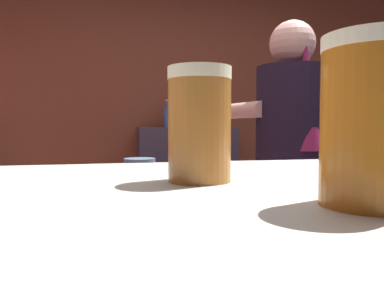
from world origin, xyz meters
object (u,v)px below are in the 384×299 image
bottle_olive_oil (193,119)px  pint_glass_far (199,125)px  pint_glass_near (373,122)px  bottle_soy (210,117)px  knife_block (360,147)px  mixing_bowl (140,163)px  bartender (291,166)px  bottle_hot_sauce (168,117)px  chefs_knife (302,164)px

bottle_olive_oil → pint_glass_far: bearing=-102.6°
pint_glass_near → bottle_soy: size_ratio=0.53×
pint_glass_near → bottle_soy: 3.25m
knife_block → mixing_bowl: size_ratio=1.61×
bottle_soy → bottle_olive_oil: (-0.19, -0.11, -0.03)m
bartender → bottle_hot_sauce: bearing=0.7°
bartender → chefs_knife: bearing=-45.5°
pint_glass_far → knife_block: bearing=49.2°
pint_glass_near → bottle_soy: bearing=76.9°
pint_glass_near → pint_glass_far: (-0.10, 0.16, -0.00)m
knife_block → bottle_soy: 1.48m
bottle_olive_oil → knife_block: bearing=-57.4°
pint_glass_near → mixing_bowl: bearing=90.7°
bartender → bottle_hot_sauce: 1.74m
bartender → pint_glass_near: 1.61m
knife_block → bottle_olive_oil: bottle_olive_oil is taller
chefs_knife → bottle_hot_sauce: size_ratio=0.97×
pint_glass_far → pint_glass_near: bearing=-58.0°
bottle_hot_sauce → bottle_olive_oil: bearing=-15.6°
bottle_hot_sauce → bottle_olive_oil: 0.23m
knife_block → chefs_knife: size_ratio=1.21×
chefs_knife → bottle_soy: bearing=81.4°
chefs_knife → bottle_hot_sauce: bottle_hot_sauce is taller
knife_block → bottle_hot_sauce: bottle_hot_sauce is taller
chefs_knife → pint_glass_far: (-1.05, -1.69, 0.23)m
chefs_knife → pint_glass_far: pint_glass_far is taller
knife_block → mixing_bowl: 1.37m
mixing_bowl → pint_glass_near: (0.02, -1.93, 0.21)m
mixing_bowl → pint_glass_near: 1.94m
knife_block → bottle_hot_sauce: bearing=128.0°
knife_block → bottle_soy: bearing=114.2°
chefs_knife → bottle_olive_oil: 1.31m
bottle_soy → bottle_olive_oil: 0.22m
bartender → knife_block: size_ratio=5.76×
mixing_bowl → bottle_soy: 1.48m
mixing_bowl → bottle_hot_sauce: (0.35, 1.19, 0.30)m
knife_block → pint_glass_far: bearing=-130.8°
pint_glass_far → bottle_olive_oil: (0.65, 2.90, 0.06)m
bottle_soy → mixing_bowl: bearing=-121.6°
bartender → pint_glass_near: size_ratio=12.59×
knife_block → chefs_knife: 0.40m
knife_block → chefs_knife: knife_block is taller
pint_glass_near → bottle_hot_sauce: size_ratio=0.54×
mixing_bowl → knife_block: bearing=-4.5°
pint_glass_far → bottle_soy: 3.12m
bottle_hot_sauce → mixing_bowl: bearing=-106.3°
pint_glass_near → pint_glass_far: bearing=122.0°
bartender → mixing_bowl: bearing=43.9°
pint_glass_near → pint_glass_far: size_ratio=1.03×
knife_block → chefs_knife: bearing=176.5°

